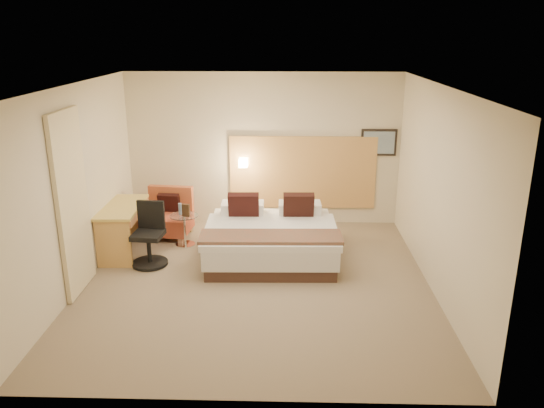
{
  "coord_description": "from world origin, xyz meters",
  "views": [
    {
      "loc": [
        0.42,
        -6.7,
        3.34
      ],
      "look_at": [
        0.21,
        0.55,
        0.98
      ],
      "focal_mm": 35.0,
      "sensor_mm": 36.0,
      "label": 1
    }
  ],
  "objects_px": {
    "bed": "(271,237)",
    "desk_chair": "(150,240)",
    "lounge_chair": "(168,217)",
    "desk": "(124,216)",
    "side_table": "(185,228)"
  },
  "relations": [
    {
      "from": "bed",
      "to": "side_table",
      "type": "relative_size",
      "value": 3.58
    },
    {
      "from": "bed",
      "to": "desk_chair",
      "type": "distance_m",
      "value": 1.84
    },
    {
      "from": "lounge_chair",
      "to": "bed",
      "type": "bearing_deg",
      "value": -25.34
    },
    {
      "from": "bed",
      "to": "desk",
      "type": "xyz_separation_m",
      "value": [
        -2.29,
        0.08,
        0.3
      ]
    },
    {
      "from": "bed",
      "to": "desk_chair",
      "type": "xyz_separation_m",
      "value": [
        -1.81,
        -0.34,
        0.08
      ]
    },
    {
      "from": "side_table",
      "to": "desk_chair",
      "type": "distance_m",
      "value": 0.85
    },
    {
      "from": "bed",
      "to": "side_table",
      "type": "xyz_separation_m",
      "value": [
        -1.42,
        0.41,
        -0.03
      ]
    },
    {
      "from": "bed",
      "to": "desk",
      "type": "height_order",
      "value": "bed"
    },
    {
      "from": "lounge_chair",
      "to": "desk_chair",
      "type": "distance_m",
      "value": 1.19
    },
    {
      "from": "lounge_chair",
      "to": "desk_chair",
      "type": "bearing_deg",
      "value": -90.82
    },
    {
      "from": "lounge_chair",
      "to": "desk_chair",
      "type": "xyz_separation_m",
      "value": [
        -0.02,
        -1.19,
        0.06
      ]
    },
    {
      "from": "desk",
      "to": "lounge_chair",
      "type": "bearing_deg",
      "value": 56.39
    },
    {
      "from": "bed",
      "to": "lounge_chair",
      "type": "bearing_deg",
      "value": 154.66
    },
    {
      "from": "lounge_chair",
      "to": "side_table",
      "type": "height_order",
      "value": "lounge_chair"
    },
    {
      "from": "bed",
      "to": "lounge_chair",
      "type": "xyz_separation_m",
      "value": [
        -1.79,
        0.85,
        0.01
      ]
    }
  ]
}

